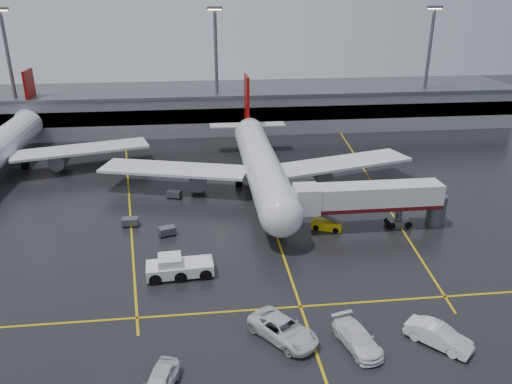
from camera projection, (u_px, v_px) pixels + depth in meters
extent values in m
plane|color=black|center=(269.00, 213.00, 68.32)|extent=(220.00, 220.00, 0.00)
cube|color=gold|center=(269.00, 213.00, 68.32)|extent=(0.25, 90.00, 0.02)
cube|color=gold|center=(301.00, 307.00, 48.06)|extent=(60.00, 0.25, 0.02)
cube|color=gold|center=(129.00, 192.00, 75.38)|extent=(9.99, 69.35, 0.02)
cube|color=gold|center=(372.00, 182.00, 79.46)|extent=(7.57, 69.64, 0.02)
cube|color=gray|center=(239.00, 108.00, 111.02)|extent=(120.00, 18.00, 8.00)
cube|color=black|center=(242.00, 115.00, 102.73)|extent=(120.00, 0.40, 3.00)
cube|color=#595B60|center=(239.00, 89.00, 109.41)|extent=(122.00, 19.00, 0.60)
cylinder|color=#595B60|center=(12.00, 78.00, 97.47)|extent=(0.70, 0.70, 25.00)
cube|color=#FFE5B2|center=(0.00, 10.00, 92.82)|extent=(2.60, 0.90, 0.20)
cylinder|color=#595B60|center=(217.00, 74.00, 101.77)|extent=(0.70, 0.70, 25.00)
cube|color=#595B60|center=(215.00, 8.00, 97.01)|extent=(3.00, 1.20, 0.50)
cube|color=#FFE5B2|center=(215.00, 9.00, 97.12)|extent=(2.60, 0.90, 0.20)
cylinder|color=#595B60|center=(427.00, 70.00, 106.60)|extent=(0.70, 0.70, 25.00)
cube|color=#595B60|center=(435.00, 7.00, 101.84)|extent=(3.00, 1.20, 0.50)
cube|color=#FFE5B2|center=(435.00, 9.00, 101.95)|extent=(2.60, 0.90, 0.20)
cylinder|color=silver|center=(262.00, 165.00, 74.12)|extent=(5.20, 36.00, 5.20)
sphere|color=silver|center=(281.00, 215.00, 57.54)|extent=(5.20, 5.20, 5.20)
cone|color=silver|center=(247.00, 126.00, 93.23)|extent=(4.94, 8.00, 4.94)
cube|color=#860603|center=(247.00, 99.00, 92.31)|extent=(0.50, 5.50, 8.50)
cube|color=silver|center=(247.00, 125.00, 93.15)|extent=(14.00, 3.00, 0.25)
cube|color=silver|center=(174.00, 169.00, 74.86)|extent=(22.80, 11.83, 0.40)
cube|color=silver|center=(343.00, 163.00, 77.65)|extent=(22.80, 11.83, 0.40)
cylinder|color=#595B60|center=(198.00, 179.00, 74.84)|extent=(2.60, 4.50, 2.60)
cylinder|color=#595B60|center=(322.00, 174.00, 76.88)|extent=(2.60, 4.50, 2.60)
cylinder|color=#595B60|center=(277.00, 229.00, 61.50)|extent=(0.56, 0.56, 2.00)
cylinder|color=#595B60|center=(239.00, 179.00, 77.73)|extent=(0.56, 0.56, 2.00)
cylinder|color=#595B60|center=(279.00, 177.00, 78.42)|extent=(0.56, 0.56, 2.00)
cylinder|color=black|center=(277.00, 233.00, 61.71)|extent=(0.40, 1.10, 1.10)
cylinder|color=black|center=(239.00, 182.00, 77.90)|extent=(1.00, 1.40, 1.40)
cylinder|color=black|center=(279.00, 180.00, 78.59)|extent=(1.00, 1.40, 1.40)
cone|color=silver|center=(33.00, 117.00, 99.76)|extent=(4.94, 8.00, 4.94)
cube|color=#860603|center=(30.00, 92.00, 98.85)|extent=(0.50, 5.50, 8.50)
cube|color=silver|center=(33.00, 116.00, 99.69)|extent=(14.00, 3.00, 0.25)
cube|color=silver|center=(81.00, 149.00, 84.19)|extent=(22.80, 11.83, 0.40)
cylinder|color=#595B60|center=(59.00, 160.00, 83.42)|extent=(2.60, 4.50, 2.60)
cylinder|color=#595B60|center=(25.00, 163.00, 84.96)|extent=(0.56, 0.56, 2.00)
cylinder|color=black|center=(25.00, 166.00, 85.13)|extent=(1.00, 1.40, 1.40)
cube|color=silver|center=(371.00, 196.00, 62.44)|extent=(18.00, 3.20, 3.00)
cube|color=#480D0E|center=(370.00, 206.00, 62.93)|extent=(18.00, 3.30, 0.50)
cube|color=silver|center=(306.00, 199.00, 61.56)|extent=(3.00, 3.40, 3.30)
cylinder|color=#595B60|center=(399.00, 216.00, 63.96)|extent=(0.80, 0.80, 3.00)
cube|color=#595B60|center=(398.00, 223.00, 64.35)|extent=(2.60, 1.60, 0.90)
cylinder|color=#595B60|center=(436.00, 210.00, 64.31)|extent=(2.40, 2.40, 4.00)
cylinder|color=black|center=(390.00, 223.00, 64.23)|extent=(0.90, 1.80, 0.90)
cylinder|color=black|center=(406.00, 222.00, 64.47)|extent=(0.90, 1.80, 0.90)
cube|color=white|center=(180.00, 268.00, 52.98)|extent=(7.20, 3.29, 1.20)
cube|color=white|center=(170.00, 261.00, 52.43)|extent=(2.57, 2.57, 1.00)
cube|color=black|center=(170.00, 261.00, 52.43)|extent=(2.31, 2.31, 0.90)
cylinder|color=black|center=(155.00, 273.00, 52.67)|extent=(1.51, 3.09, 1.30)
cylinder|color=black|center=(180.00, 271.00, 53.11)|extent=(1.51, 3.09, 1.30)
cylinder|color=black|center=(205.00, 269.00, 53.56)|extent=(1.51, 3.09, 1.30)
cube|color=yellow|center=(327.00, 225.00, 63.55)|extent=(4.09, 3.01, 1.15)
cube|color=#595B60|center=(327.00, 217.00, 63.14)|extent=(3.70, 2.39, 1.32)
cylinder|color=black|center=(317.00, 225.00, 64.01)|extent=(1.42, 1.93, 0.73)
cylinder|color=black|center=(337.00, 228.00, 63.28)|extent=(1.42, 1.93, 0.73)
imported|color=silver|center=(283.00, 330.00, 43.35)|extent=(6.51, 7.20, 1.86)
imported|color=white|center=(357.00, 338.00, 42.40)|extent=(3.69, 6.22, 1.69)
imported|color=white|center=(438.00, 336.00, 42.58)|extent=(5.20, 5.50, 1.85)
imported|color=silver|center=(160.00, 383.00, 37.56)|extent=(3.31, 5.46, 1.74)
cube|color=#595B60|center=(167.00, 230.00, 61.87)|extent=(2.30, 1.86, 0.90)
cylinder|color=black|center=(162.00, 237.00, 61.32)|extent=(0.40, 0.20, 0.40)
cylinder|color=black|center=(175.00, 234.00, 61.94)|extent=(0.40, 0.20, 0.40)
cylinder|color=black|center=(160.00, 233.00, 62.16)|extent=(0.40, 0.20, 0.40)
cylinder|color=black|center=(172.00, 231.00, 62.78)|extent=(0.40, 0.20, 0.40)
cube|color=#595B60|center=(130.00, 221.00, 64.32)|extent=(2.03, 1.34, 0.90)
cylinder|color=black|center=(124.00, 227.00, 63.97)|extent=(0.40, 0.20, 0.40)
cylinder|color=black|center=(136.00, 226.00, 64.11)|extent=(0.40, 0.20, 0.40)
cylinder|color=black|center=(125.00, 223.00, 64.89)|extent=(0.40, 0.20, 0.40)
cylinder|color=black|center=(137.00, 223.00, 65.03)|extent=(0.40, 0.20, 0.40)
cube|color=#595B60|center=(174.00, 194.00, 73.09)|extent=(2.32, 1.89, 0.90)
cylinder|color=black|center=(168.00, 197.00, 72.98)|extent=(0.40, 0.20, 0.40)
cylinder|color=black|center=(178.00, 198.00, 72.65)|extent=(0.40, 0.20, 0.40)
cylinder|color=black|center=(171.00, 195.00, 73.88)|extent=(0.40, 0.20, 0.40)
cylinder|color=black|center=(181.00, 196.00, 73.56)|extent=(0.40, 0.20, 0.40)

